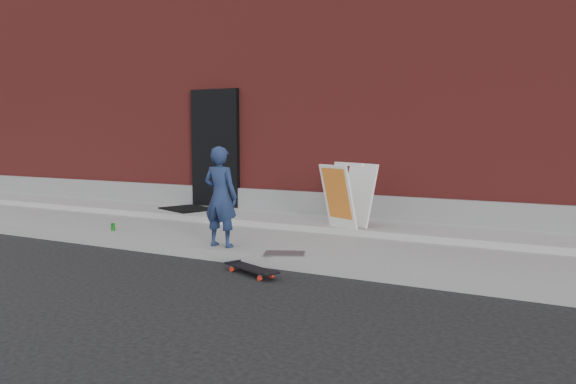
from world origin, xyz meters
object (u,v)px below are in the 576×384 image
Objects in this scene: skateboard at (251,269)px; pizza_sign at (347,195)px; child at (220,197)px; soda_can at (113,227)px.

pizza_sign is at bearing 83.27° from skateboard.
child reaches higher than skateboard.
child reaches higher than soda_can.
pizza_sign is (0.28, 2.36, 0.67)m from skateboard.
pizza_sign is (1.14, 1.74, -0.09)m from child.
child is at bearing -123.25° from pizza_sign.
soda_can reaches higher than skateboard.
pizza_sign reaches higher than soda_can.
skateboard is (0.86, -0.62, -0.76)m from child.
skateboard is at bearing -15.48° from soda_can.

